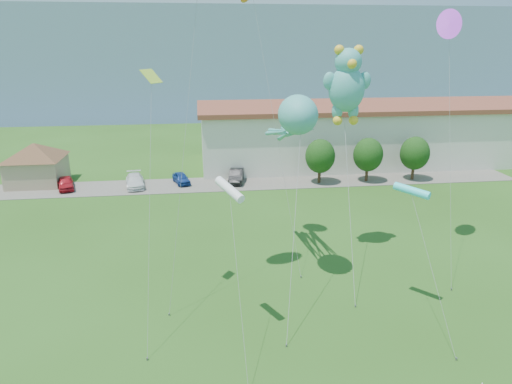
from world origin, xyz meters
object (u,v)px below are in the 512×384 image
(octopus_kite, at_px, (294,123))
(parked_car_black, at_px, (236,176))
(parked_car_blue, at_px, (181,178))
(warehouse, at_px, (410,132))
(pavilion, at_px, (36,160))
(teddy_bear_kite, at_px, (347,83))
(parked_car_red, at_px, (66,183))
(parked_car_white, at_px, (135,181))

(octopus_kite, bearing_deg, parked_car_black, 95.24)
(parked_car_blue, height_order, octopus_kite, octopus_kite)
(parked_car_black, xyz_separation_m, octopus_kite, (2.14, -23.28, 10.37))
(warehouse, distance_m, parked_car_blue, 33.92)
(pavilion, height_order, octopus_kite, octopus_kite)
(warehouse, bearing_deg, parked_car_blue, -166.01)
(parked_car_black, relative_size, octopus_kite, 0.33)
(warehouse, height_order, teddy_bear_kite, teddy_bear_kite)
(warehouse, height_order, parked_car_black, warehouse)
(pavilion, height_order, warehouse, warehouse)
(pavilion, xyz_separation_m, octopus_kite, (26.12, -25.62, 8.18))
(parked_car_black, xyz_separation_m, teddy_bear_kite, (6.75, -20.12, 12.67))
(pavilion, relative_size, parked_car_red, 2.19)
(parked_car_red, height_order, parked_car_white, parked_car_white)
(pavilion, bearing_deg, parked_car_blue, -7.13)
(pavilion, relative_size, parked_car_blue, 2.41)
(parked_car_black, bearing_deg, parked_car_blue, -171.81)
(parked_car_red, relative_size, parked_car_blue, 1.10)
(parked_car_red, bearing_deg, parked_car_blue, -13.64)
(warehouse, xyz_separation_m, parked_car_white, (-38.17, -8.82, -3.35))
(parked_car_blue, height_order, parked_car_black, parked_car_black)
(parked_car_white, xyz_separation_m, parked_car_blue, (5.43, 0.66, -0.07))
(parked_car_white, xyz_separation_m, octopus_kite, (14.30, -22.79, 10.43))
(teddy_bear_kite, bearing_deg, parked_car_white, 133.93)
(parked_car_white, relative_size, parked_car_black, 1.05)
(octopus_kite, bearing_deg, warehouse, 52.94)
(parked_car_white, relative_size, parked_car_blue, 1.29)
(parked_car_blue, bearing_deg, warehouse, -3.07)
(warehouse, distance_m, octopus_kite, 40.25)
(parked_car_red, xyz_separation_m, parked_car_white, (7.93, -0.07, 0.00))
(warehouse, bearing_deg, parked_car_white, -166.99)
(warehouse, height_order, parked_car_white, warehouse)
(pavilion, bearing_deg, warehouse, 6.84)
(pavilion, distance_m, teddy_bear_kite, 39.48)
(warehouse, distance_m, parked_car_black, 27.51)
(parked_car_white, height_order, octopus_kite, octopus_kite)
(pavilion, height_order, parked_car_blue, pavilion)
(parked_car_white, bearing_deg, octopus_kite, -67.11)
(parked_car_blue, bearing_deg, pavilion, 155.81)
(octopus_kite, bearing_deg, teddy_bear_kite, 34.47)
(teddy_bear_kite, bearing_deg, parked_car_red, 143.72)
(parked_car_blue, xyz_separation_m, parked_car_black, (6.73, -0.18, 0.12))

